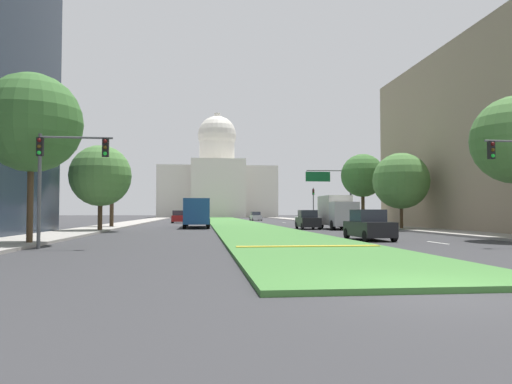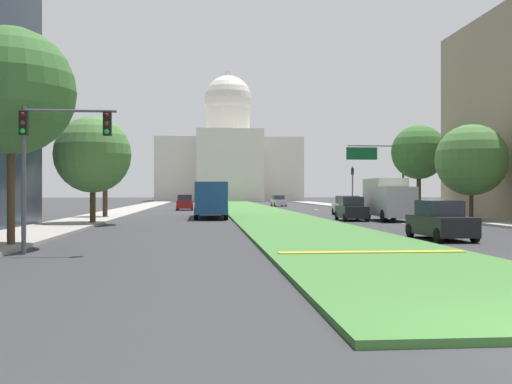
% 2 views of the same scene
% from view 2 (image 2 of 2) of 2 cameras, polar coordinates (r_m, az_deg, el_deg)
% --- Properties ---
extents(ground_plane, '(302.54, 302.54, 0.00)m').
position_cam_2_polar(ground_plane, '(77.08, -0.72, -1.60)').
color(ground_plane, '#333335').
extents(grass_median, '(7.05, 123.77, 0.14)m').
position_cam_2_polar(grass_median, '(70.23, -0.31, -1.70)').
color(grass_median, '#427A38').
rests_on(grass_median, ground_plane).
extents(median_curb_nose, '(6.35, 0.50, 0.04)m').
position_cam_2_polar(median_curb_nose, '(20.55, 10.99, -5.66)').
color(median_curb_nose, gold).
rests_on(median_curb_nose, grass_median).
extents(lane_dashes_right, '(0.16, 51.17, 0.01)m').
position_cam_2_polar(lane_dashes_right, '(49.03, 11.20, -2.53)').
color(lane_dashes_right, silver).
rests_on(lane_dashes_right, ground_plane).
extents(sidewalk_left, '(4.00, 123.77, 0.15)m').
position_cam_2_polar(sidewalk_left, '(63.74, -12.86, -1.87)').
color(sidewalk_left, '#9E9991').
rests_on(sidewalk_left, ground_plane).
extents(sidewalk_right, '(4.00, 123.77, 0.15)m').
position_cam_2_polar(sidewalk_right, '(66.23, 12.72, -1.80)').
color(sidewalk_right, '#9E9991').
rests_on(sidewalk_right, ground_plane).
extents(capitol_building, '(34.21, 23.91, 31.45)m').
position_cam_2_polar(capitol_building, '(145.07, -2.67, 3.20)').
color(capitol_building, silver).
rests_on(capitol_building, ground_plane).
extents(traffic_light_near_left, '(3.34, 0.35, 5.20)m').
position_cam_2_polar(traffic_light_near_left, '(22.21, -19.23, 4.16)').
color(traffic_light_near_left, '#515456').
rests_on(traffic_light_near_left, ground_plane).
extents(traffic_light_far_right, '(0.28, 0.35, 5.20)m').
position_cam_2_polar(traffic_light_far_right, '(71.98, 9.21, 0.92)').
color(traffic_light_far_right, '#515456').
rests_on(traffic_light_far_right, ground_plane).
extents(overhead_guide_sign, '(5.30, 0.20, 6.50)m').
position_cam_2_polar(overhead_guide_sign, '(54.54, 11.96, 2.59)').
color(overhead_guide_sign, '#515456').
rests_on(overhead_guide_sign, ground_plane).
extents(street_tree_left_near, '(4.96, 4.96, 8.60)m').
position_cam_2_polar(street_tree_left_near, '(25.38, -22.37, 8.89)').
color(street_tree_left_near, '#4C3823').
rests_on(street_tree_left_near, ground_plane).
extents(street_tree_left_mid, '(5.10, 5.10, 7.22)m').
position_cam_2_polar(street_tree_left_mid, '(41.24, -15.33, 3.46)').
color(street_tree_left_mid, '#4C3823').
rests_on(street_tree_left_mid, ground_plane).
extents(street_tree_right_mid, '(5.10, 5.10, 7.02)m').
position_cam_2_polar(street_tree_right_mid, '(45.33, 19.87, 2.90)').
color(street_tree_right_mid, '#4C3823').
rests_on(street_tree_right_mid, ground_plane).
extents(street_tree_left_far, '(3.06, 3.06, 7.11)m').
position_cam_2_polar(street_tree_left_far, '(51.29, -14.22, 3.72)').
color(street_tree_left_far, '#4C3823').
rests_on(street_tree_left_far, ground_plane).
extents(street_tree_right_far, '(4.77, 4.77, 8.05)m').
position_cam_2_polar(street_tree_right_far, '(54.25, 15.29, 3.68)').
color(street_tree_right_far, '#4C3823').
rests_on(street_tree_right_far, ground_plane).
extents(sedan_lead_stopped, '(1.90, 4.31, 1.79)m').
position_cam_2_polar(sedan_lead_stopped, '(28.57, 17.19, -2.70)').
color(sedan_lead_stopped, black).
rests_on(sedan_lead_stopped, ground_plane).
extents(sedan_midblock, '(2.01, 4.32, 1.82)m').
position_cam_2_polar(sedan_midblock, '(45.86, 9.09, -1.66)').
color(sedan_midblock, black).
rests_on(sedan_midblock, ground_plane).
extents(sedan_distant, '(2.16, 4.65, 1.82)m').
position_cam_2_polar(sedan_distant, '(55.91, 8.76, -1.35)').
color(sedan_distant, silver).
rests_on(sedan_distant, ground_plane).
extents(sedan_far_horizon, '(2.02, 4.58, 1.84)m').
position_cam_2_polar(sedan_far_horizon, '(71.34, -6.82, -1.05)').
color(sedan_far_horizon, maroon).
rests_on(sedan_far_horizon, ground_plane).
extents(sedan_very_far, '(1.97, 4.27, 1.64)m').
position_cam_2_polar(sedan_very_far, '(89.67, 2.17, -0.88)').
color(sedan_very_far, '#BCBCC1').
rests_on(sedan_very_far, ground_plane).
extents(box_truck_delivery, '(2.40, 6.40, 3.20)m').
position_cam_2_polar(box_truck_delivery, '(46.15, 12.51, -0.61)').
color(box_truck_delivery, '#BCBCC1').
rests_on(box_truck_delivery, ground_plane).
extents(city_bus, '(2.62, 11.00, 2.95)m').
position_cam_2_polar(city_bus, '(50.31, -4.36, -0.45)').
color(city_bus, '#1E4C8C').
rests_on(city_bus, ground_plane).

